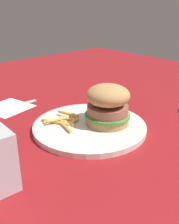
# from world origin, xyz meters

# --- Properties ---
(ground_plane) EXTENTS (1.60, 1.60, 0.00)m
(ground_plane) POSITION_xyz_m (0.00, 0.00, 0.00)
(ground_plane) COLOR maroon
(plate) EXTENTS (0.26, 0.26, 0.01)m
(plate) POSITION_xyz_m (-0.01, -0.01, 0.01)
(plate) COLOR silver
(plate) RESTS_ON ground_plane
(sandwich) EXTENTS (0.10, 0.10, 0.09)m
(sandwich) POSITION_xyz_m (0.02, -0.03, 0.06)
(sandwich) COLOR tan
(sandwich) RESTS_ON plate
(fries_pile) EXTENTS (0.08, 0.10, 0.01)m
(fries_pile) POSITION_xyz_m (-0.05, 0.04, 0.02)
(fries_pile) COLOR gold
(fries_pile) RESTS_ON plate
(napkin) EXTENTS (0.13, 0.13, 0.00)m
(napkin) POSITION_xyz_m (-0.09, 0.24, 0.00)
(napkin) COLOR white
(napkin) RESTS_ON ground_plane
(fork) EXTENTS (0.17, 0.02, 0.00)m
(fork) POSITION_xyz_m (-0.09, 0.24, 0.00)
(fork) COLOR silver
(fork) RESTS_ON napkin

